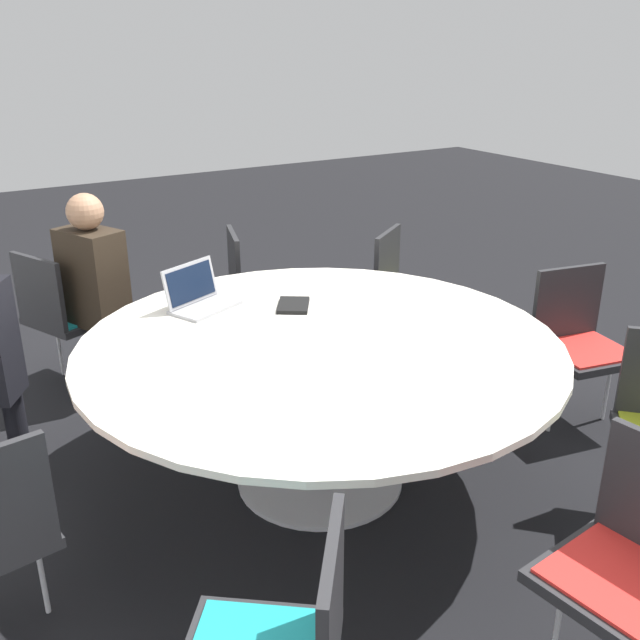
% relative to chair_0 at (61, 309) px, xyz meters
% --- Properties ---
extents(ground_plane, '(16.00, 16.00, 0.00)m').
position_rel_chair_0_xyz_m(ground_plane, '(-1.62, -0.77, -0.50)').
color(ground_plane, black).
extents(conference_table, '(2.14, 2.14, 0.72)m').
position_rel_chair_0_xyz_m(conference_table, '(-1.62, -0.77, 0.12)').
color(conference_table, '#B7B7BC').
rests_on(conference_table, ground_plane).
extents(chair_0, '(0.57, 0.56, 0.85)m').
position_rel_chair_0_xyz_m(chair_0, '(0.00, 0.00, 0.00)').
color(chair_0, '#262628').
rests_on(chair_0, ground_plane).
extents(chair_4, '(0.48, 0.47, 0.85)m').
position_rel_chair_0_xyz_m(chair_4, '(-3.09, -1.00, 0.00)').
color(chair_4, '#262628').
rests_on(chair_4, ground_plane).
extents(chair_6, '(0.50, 0.51, 0.85)m').
position_rel_chair_0_xyz_m(chair_6, '(-1.84, -2.25, 0.00)').
color(chair_6, '#262628').
rests_on(chair_6, ground_plane).
extents(chair_7, '(0.60, 0.60, 0.85)m').
position_rel_chair_0_xyz_m(chair_7, '(-0.72, -1.96, 0.00)').
color(chair_7, '#262628').
rests_on(chair_7, ground_plane).
extents(chair_8, '(0.55, 0.53, 0.85)m').
position_rel_chair_0_xyz_m(chair_8, '(-0.18, -1.16, 0.00)').
color(chair_8, '#262628').
rests_on(chair_8, ground_plane).
extents(person_0, '(0.42, 0.35, 1.20)m').
position_rel_chair_0_xyz_m(person_0, '(-0.19, -0.17, 0.20)').
color(person_0, '#2D2319').
rests_on(person_0, ground_plane).
extents(laptop, '(0.34, 0.39, 0.21)m').
position_rel_chair_0_xyz_m(laptop, '(-0.94, -0.48, 0.28)').
color(laptop, '#99999E').
rests_on(laptop, conference_table).
extents(spiral_notebook, '(0.26, 0.24, 0.02)m').
position_rel_chair_0_xyz_m(spiral_notebook, '(-1.19, -0.88, 0.23)').
color(spiral_notebook, black).
rests_on(spiral_notebook, conference_table).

